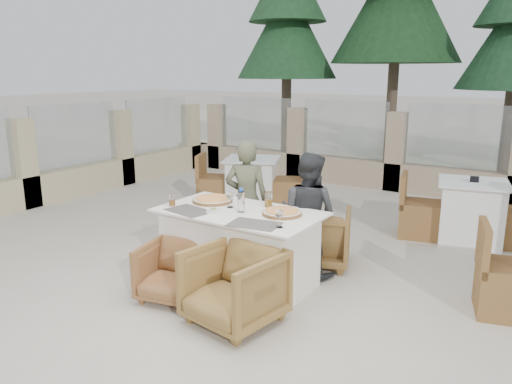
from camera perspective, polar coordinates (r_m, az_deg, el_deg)
The scene contains 25 objects.
ground at distance 5.23m, azimuth -1.25°, elevation -10.03°, with size 80.00×80.00×0.00m, color beige.
sand_patch at distance 18.28m, azimuth 24.34°, elevation 5.87°, with size 30.00×16.00×0.01m, color beige.
perimeter_wall_far at distance 9.26m, azimuth 15.71°, elevation 5.07°, with size 10.00×0.34×1.60m, color tan, non-canonical shape.
perimeter_wall_left at distance 9.13m, azimuth -19.75°, elevation 4.66°, with size 0.34×7.00×1.60m, color #BFB186, non-canonical shape.
pine_far_left at distance 12.61m, azimuth 3.58°, elevation 16.58°, with size 2.42×2.42×5.50m, color #1F4926.
pine_mid_left at distance 12.10m, azimuth 15.82°, elevation 18.62°, with size 2.86×2.86×6.50m, color #1C4220.
dining_table at distance 5.00m, azimuth -1.88°, elevation -6.43°, with size 1.60×0.90×0.77m, color white, non-canonical shape.
placemat_near_left at distance 4.93m, azimuth -7.66°, elevation -2.12°, with size 0.45×0.30×0.00m, color #565149.
placemat_near_right at distance 4.46m, azimuth -0.18°, elevation -3.69°, with size 0.45×0.30×0.00m, color #5B554E.
pizza_left at distance 5.23m, azimuth -4.99°, elevation -0.84°, with size 0.42×0.42×0.05m, color orange.
pizza_right at distance 4.75m, azimuth 2.98°, elevation -2.34°, with size 0.38×0.38×0.05m, color #CD5C1C.
water_bottle at distance 4.82m, azimuth -1.70°, elevation -0.93°, with size 0.07×0.07×0.24m, color #A2B8D5.
wine_glass_centre at distance 4.99m, azimuth -3.01°, elevation -0.76°, with size 0.08×0.08×0.18m, color white, non-canonical shape.
wine_glass_corner at distance 4.35m, azimuth 2.70°, elevation -2.91°, with size 0.08×0.08×0.18m, color silver, non-canonical shape.
beer_glass_left at distance 5.12m, azimuth -9.57°, elevation -0.88°, with size 0.06×0.06×0.12m, color orange.
beer_glass_right at distance 5.00m, azimuth 1.44°, elevation -0.86°, with size 0.08×0.08×0.16m, color orange.
olive_dish at distance 4.84m, azimuth -4.87°, elevation -2.09°, with size 0.11×0.11×0.04m, color silver, non-canonical shape.
armchair_far_left at distance 5.85m, azimuth -2.05°, elevation -4.32°, with size 0.63×0.65×0.59m, color brown.
armchair_far_right at distance 5.59m, azimuth 7.14°, elevation -5.06°, with size 0.68×0.70×0.63m, color brown.
armchair_near_left at distance 4.80m, azimuth -9.37°, elevation -8.96°, with size 0.58×0.59×0.54m, color brown.
armchair_near_right at distance 4.30m, azimuth -2.53°, elevation -10.70°, with size 0.71×0.73×0.66m, color olive.
diner_left at distance 5.65m, azimuth -1.07°, elevation -0.89°, with size 0.50×0.33×1.37m, color #595B42.
diner_right at distance 5.21m, azimuth 5.94°, elevation -2.57°, with size 0.63×0.49×1.30m, color #323437.
bg_table_a at distance 7.90m, azimuth -0.45°, elevation 1.11°, with size 1.64×0.82×0.77m, color silver, non-canonical shape.
bg_table_b at distance 6.80m, azimuth 23.36°, elevation -2.10°, with size 1.64×0.82×0.77m, color white, non-canonical shape.
Camera 1 is at (2.70, -3.96, 2.10)m, focal length 35.00 mm.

